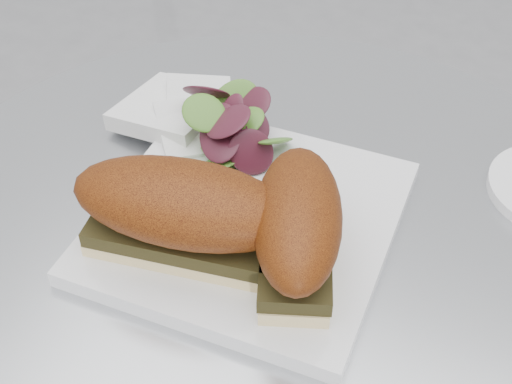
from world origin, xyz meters
TOP-DOWN VIEW (x-y plane):
  - plate at (-0.02, 0.01)m, footprint 0.25×0.25m
  - sandwich_left at (-0.05, -0.04)m, footprint 0.19×0.11m
  - sandwich_right at (0.04, -0.02)m, footprint 0.12×0.17m
  - salad at (-0.08, 0.09)m, footprint 0.12×0.12m
  - napkin at (-0.14, 0.11)m, footprint 0.17×0.17m

SIDE VIEW (x-z plane):
  - plate at x=-0.02m, z-range 0.73..0.75m
  - napkin at x=-0.14m, z-range 0.73..0.75m
  - salad at x=-0.08m, z-range 0.75..0.80m
  - sandwich_right at x=0.04m, z-range 0.75..0.83m
  - sandwich_left at x=-0.05m, z-range 0.75..0.83m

